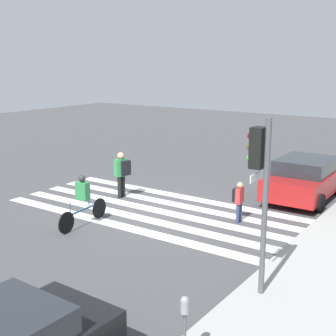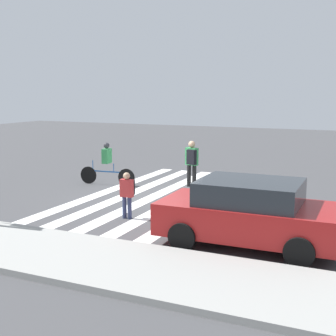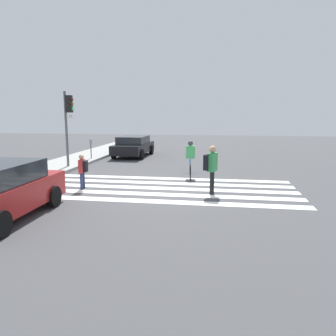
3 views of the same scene
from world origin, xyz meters
name	(u,v)px [view 3 (image 3 of 3)]	position (x,y,z in m)	size (l,w,h in m)	color
ground_plane	(162,188)	(0.00, 0.00, 0.00)	(60.00, 60.00, 0.00)	#444447
sidewalk_curb	(11,181)	(0.00, 6.25, 0.07)	(36.00, 2.50, 0.14)	#9E9E99
crosswalk_stripes	(162,188)	(0.00, 0.00, 0.00)	(4.21, 10.00, 0.01)	white
traffic_light	(68,115)	(3.61, 5.37, 2.72)	(0.60, 0.50, 3.88)	#515456
parking_meter	(91,144)	(6.51, 5.44, 0.98)	(0.15, 0.15, 1.31)	#515456
pedestrian_adult_tall_backpack	(211,166)	(-0.55, -1.85, 1.00)	(0.52, 0.50, 1.71)	black
pedestrian_adult_blue_shirt	(83,169)	(-0.53, 2.92, 0.76)	(0.37, 0.32, 1.31)	navy
cyclist_mid_street	(190,157)	(2.48, -0.85, 0.87)	(2.24, 0.42, 1.61)	black
car_parked_far_curb	(133,146)	(8.83, 3.45, 0.69)	(4.26, 2.07, 1.32)	black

